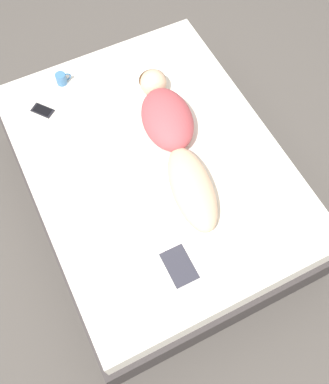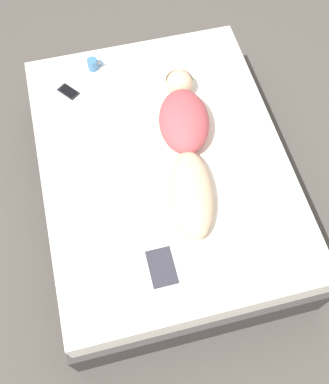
# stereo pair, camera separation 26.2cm
# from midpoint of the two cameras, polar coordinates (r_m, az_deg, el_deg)

# --- Properties ---
(ground_plane) EXTENTS (12.00, 12.00, 0.00)m
(ground_plane) POSITION_cam_midpoint_polar(r_m,az_deg,el_deg) (3.28, 2.11, -1.00)
(ground_plane) COLOR #4C4742
(bed) EXTENTS (1.57, 2.05, 0.55)m
(bed) POSITION_cam_midpoint_polar(r_m,az_deg,el_deg) (3.03, 2.28, 1.29)
(bed) COLOR #383333
(bed) RESTS_ON ground_plane
(person) EXTENTS (0.45, 1.23, 0.21)m
(person) POSITION_cam_midpoint_polar(r_m,az_deg,el_deg) (2.76, 5.47, 6.36)
(person) COLOR #DBB28E
(person) RESTS_ON bed
(open_magazine) EXTENTS (0.44, 0.32, 0.01)m
(open_magazine) POSITION_cam_midpoint_polar(r_m,az_deg,el_deg) (2.48, 0.31, -10.43)
(open_magazine) COLOR silver
(open_magazine) RESTS_ON bed
(coffee_mug) EXTENTS (0.11, 0.07, 0.08)m
(coffee_mug) POSITION_cam_midpoint_polar(r_m,az_deg,el_deg) (3.22, -6.70, 15.65)
(coffee_mug) COLOR teal
(coffee_mug) RESTS_ON bed
(cell_phone) EXTENTS (0.15, 0.16, 0.01)m
(cell_phone) POSITION_cam_midpoint_polar(r_m,az_deg,el_deg) (3.13, -9.75, 12.26)
(cell_phone) COLOR black
(cell_phone) RESTS_ON bed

